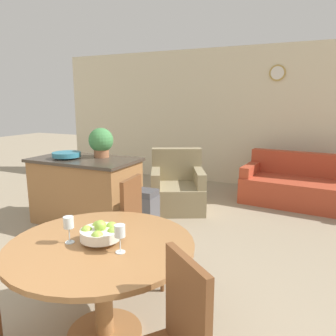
# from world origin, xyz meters

# --- Properties ---
(wall_back) EXTENTS (8.00, 0.09, 2.70)m
(wall_back) POSITION_xyz_m (0.00, 5.65, 1.35)
(wall_back) COLOR beige
(wall_back) RESTS_ON ground_plane
(dining_table) EXTENTS (1.28, 1.28, 0.73)m
(dining_table) POSITION_xyz_m (0.27, 0.82, 0.56)
(dining_table) COLOR #9E6B3D
(dining_table) RESTS_ON ground_plane
(dining_chair_far_side) EXTENTS (0.46, 0.46, 0.97)m
(dining_chair_far_side) POSITION_xyz_m (0.11, 1.68, 0.53)
(dining_chair_far_side) COLOR brown
(dining_chair_far_side) RESTS_ON ground_plane
(fruit_bowl) EXTENTS (0.28, 0.28, 0.16)m
(fruit_bowl) POSITION_xyz_m (0.27, 0.83, 0.80)
(fruit_bowl) COLOR silver
(fruit_bowl) RESTS_ON dining_table
(wine_glass_left) EXTENTS (0.07, 0.07, 0.19)m
(wine_glass_left) POSITION_xyz_m (0.08, 0.73, 0.87)
(wine_glass_left) COLOR silver
(wine_glass_left) RESTS_ON dining_table
(wine_glass_right) EXTENTS (0.07, 0.07, 0.19)m
(wine_glass_right) POSITION_xyz_m (0.47, 0.75, 0.87)
(wine_glass_right) COLOR silver
(wine_glass_right) RESTS_ON dining_table
(kitchen_island) EXTENTS (1.45, 0.82, 0.91)m
(kitchen_island) POSITION_xyz_m (-1.32, 2.62, 0.46)
(kitchen_island) COLOR #9E6B3D
(kitchen_island) RESTS_ON ground_plane
(teal_bowl) EXTENTS (0.38, 0.38, 0.09)m
(teal_bowl) POSITION_xyz_m (-1.53, 2.52, 0.96)
(teal_bowl) COLOR teal
(teal_bowl) RESTS_ON kitchen_island
(potted_plant) EXTENTS (0.34, 0.34, 0.41)m
(potted_plant) POSITION_xyz_m (-1.17, 2.81, 1.12)
(potted_plant) COLOR #A36642
(potted_plant) RESTS_ON kitchen_island
(trash_bin) EXTENTS (0.29, 0.26, 0.62)m
(trash_bin) POSITION_xyz_m (-0.30, 2.47, 0.31)
(trash_bin) COLOR #56565B
(trash_bin) RESTS_ON ground_plane
(couch) EXTENTS (2.10, 1.11, 0.82)m
(couch) POSITION_xyz_m (1.46, 4.76, 0.28)
(couch) COLOR #B24228
(couch) RESTS_ON ground_plane
(armchair) EXTENTS (1.10, 1.13, 0.92)m
(armchair) POSITION_xyz_m (-0.40, 3.71, 0.31)
(armchair) COLOR #998966
(armchair) RESTS_ON ground_plane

